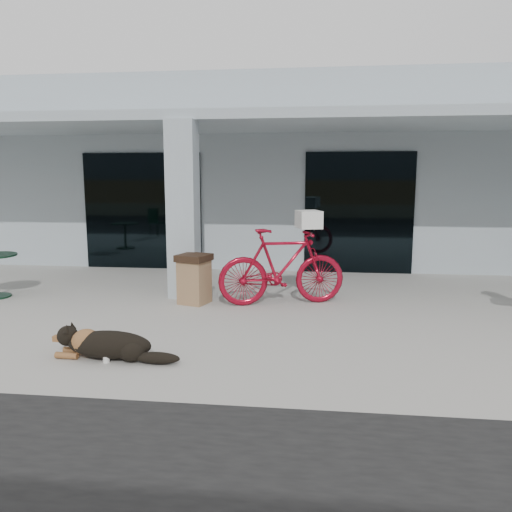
# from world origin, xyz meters

# --- Properties ---
(ground) EXTENTS (80.00, 80.00, 0.00)m
(ground) POSITION_xyz_m (0.00, 0.00, 0.00)
(ground) COLOR #A3A19A
(ground) RESTS_ON ground
(building) EXTENTS (22.00, 7.00, 4.50)m
(building) POSITION_xyz_m (0.00, 8.50, 2.25)
(building) COLOR #9CA8B0
(building) RESTS_ON ground
(storefront_glass_left) EXTENTS (2.80, 0.06, 2.70)m
(storefront_glass_left) POSITION_xyz_m (-3.20, 4.98, 1.35)
(storefront_glass_left) COLOR black
(storefront_glass_left) RESTS_ON ground
(storefront_glass_right) EXTENTS (2.40, 0.06, 2.70)m
(storefront_glass_right) POSITION_xyz_m (1.80, 4.98, 1.35)
(storefront_glass_right) COLOR black
(storefront_glass_right) RESTS_ON ground
(column) EXTENTS (0.50, 0.50, 3.12)m
(column) POSITION_xyz_m (-1.50, 2.30, 1.56)
(column) COLOR #9CA8B0
(column) RESTS_ON ground
(overhang) EXTENTS (22.00, 2.80, 0.18)m
(overhang) POSITION_xyz_m (0.00, 3.60, 3.21)
(overhang) COLOR #9CA8B0
(overhang) RESTS_ON column
(bicycle) EXTENTS (2.24, 1.19, 1.30)m
(bicycle) POSITION_xyz_m (0.29, 1.90, 0.65)
(bicycle) COLOR maroon
(bicycle) RESTS_ON ground
(laundry_basket) EXTENTS (0.49, 0.57, 0.29)m
(laundry_basket) POSITION_xyz_m (0.72, 2.03, 1.44)
(laundry_basket) COLOR white
(laundry_basket) RESTS_ON bicycle
(dog) EXTENTS (1.19, 0.43, 0.39)m
(dog) POSITION_xyz_m (-1.56, -0.94, 0.20)
(dog) COLOR black
(dog) RESTS_ON ground
(cup_near_dog) EXTENTS (0.10, 0.10, 0.10)m
(cup_near_dog) POSITION_xyz_m (-1.56, -1.05, 0.05)
(cup_near_dog) COLOR white
(cup_near_dog) RESTS_ON ground
(trash_receptacle) EXTENTS (0.62, 0.62, 0.85)m
(trash_receptacle) POSITION_xyz_m (-1.20, 1.80, 0.42)
(trash_receptacle) COLOR #8E6B49
(trash_receptacle) RESTS_ON ground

